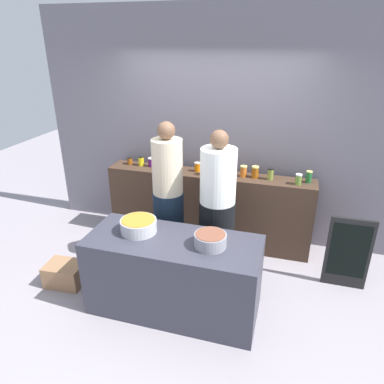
% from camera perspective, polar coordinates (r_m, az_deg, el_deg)
% --- Properties ---
extents(ground, '(12.00, 12.00, 0.00)m').
position_cam_1_polar(ground, '(4.15, -1.41, -15.31)').
color(ground, gray).
extents(storefront_wall, '(4.80, 0.12, 3.00)m').
position_cam_1_polar(storefront_wall, '(4.76, 3.80, 10.12)').
color(storefront_wall, slate).
rests_on(storefront_wall, ground).
extents(display_shelf, '(2.70, 0.36, 1.00)m').
position_cam_1_polar(display_shelf, '(4.78, 2.54, -2.60)').
color(display_shelf, '#3F2C20').
rests_on(display_shelf, ground).
extents(prep_table, '(1.70, 0.70, 0.82)m').
position_cam_1_polar(prep_table, '(3.68, -2.94, -13.16)').
color(prep_table, '#343441').
rests_on(prep_table, ground).
extents(preserve_jar_0, '(0.08, 0.08, 0.10)m').
position_cam_1_polar(preserve_jar_0, '(4.97, -9.94, 4.99)').
color(preserve_jar_0, brown).
rests_on(preserve_jar_0, display_shelf).
extents(preserve_jar_1, '(0.08, 0.08, 0.13)m').
position_cam_1_polar(preserve_jar_1, '(4.90, -8.17, 4.96)').
color(preserve_jar_1, gold).
rests_on(preserve_jar_1, display_shelf).
extents(preserve_jar_2, '(0.08, 0.08, 0.12)m').
position_cam_1_polar(preserve_jar_2, '(4.84, -6.61, 4.78)').
color(preserve_jar_2, '#4B0F5A').
rests_on(preserve_jar_2, display_shelf).
extents(preserve_jar_3, '(0.09, 0.09, 0.12)m').
position_cam_1_polar(preserve_jar_3, '(4.76, -4.58, 4.53)').
color(preserve_jar_3, '#BC3212').
rests_on(preserve_jar_3, display_shelf).
extents(preserve_jar_4, '(0.08, 0.08, 0.12)m').
position_cam_1_polar(preserve_jar_4, '(4.67, -2.58, 4.24)').
color(preserve_jar_4, brown).
rests_on(preserve_jar_4, display_shelf).
extents(preserve_jar_5, '(0.08, 0.08, 0.12)m').
position_cam_1_polar(preserve_jar_5, '(4.63, 0.85, 4.05)').
color(preserve_jar_5, orange).
rests_on(preserve_jar_5, display_shelf).
extents(preserve_jar_6, '(0.09, 0.09, 0.12)m').
position_cam_1_polar(preserve_jar_6, '(4.51, 1.96, 3.45)').
color(preserve_jar_6, '#91360F').
rests_on(preserve_jar_6, display_shelf).
extents(preserve_jar_7, '(0.08, 0.08, 0.12)m').
position_cam_1_polar(preserve_jar_7, '(4.52, 5.32, 3.48)').
color(preserve_jar_7, '#4D175E').
rests_on(preserve_jar_7, display_shelf).
extents(preserve_jar_8, '(0.09, 0.09, 0.14)m').
position_cam_1_polar(preserve_jar_8, '(4.49, 8.26, 3.32)').
color(preserve_jar_8, '#CC6520').
rests_on(preserve_jar_8, display_shelf).
extents(preserve_jar_9, '(0.09, 0.09, 0.15)m').
position_cam_1_polar(preserve_jar_9, '(4.49, 10.09, 3.19)').
color(preserve_jar_9, '#974D0F').
rests_on(preserve_jar_9, display_shelf).
extents(preserve_jar_10, '(0.08, 0.08, 0.15)m').
position_cam_1_polar(preserve_jar_10, '(4.46, 12.46, 2.87)').
color(preserve_jar_10, olive).
rests_on(preserve_jar_10, display_shelf).
extents(preserve_jar_11, '(0.08, 0.08, 0.13)m').
position_cam_1_polar(preserve_jar_11, '(4.39, 16.71, 1.97)').
color(preserve_jar_11, olive).
rests_on(preserve_jar_11, display_shelf).
extents(preserve_jar_12, '(0.07, 0.07, 0.15)m').
position_cam_1_polar(preserve_jar_12, '(4.49, 18.23, 2.33)').
color(preserve_jar_12, '#1E602B').
rests_on(preserve_jar_12, display_shelf).
extents(cooking_pot_left, '(0.36, 0.36, 0.14)m').
position_cam_1_polar(cooking_pot_left, '(3.59, -8.57, -5.35)').
color(cooking_pot_left, '#B7B7BC').
rests_on(cooking_pot_left, prep_table).
extents(cooking_pot_center, '(0.30, 0.30, 0.13)m').
position_cam_1_polar(cooking_pot_center, '(3.32, 2.96, -7.71)').
color(cooking_pot_center, gray).
rests_on(cooking_pot_center, prep_table).
extents(cook_with_tongs, '(0.35, 0.35, 1.81)m').
position_cam_1_polar(cook_with_tongs, '(4.09, -3.80, -2.34)').
color(cook_with_tongs, '#152234').
rests_on(cook_with_tongs, ground).
extents(cook_in_cap, '(0.40, 0.40, 1.76)m').
position_cam_1_polar(cook_in_cap, '(3.93, 4.02, -3.90)').
color(cook_in_cap, black).
rests_on(cook_in_cap, ground).
extents(bread_crate, '(0.44, 0.34, 0.26)m').
position_cam_1_polar(bread_crate, '(4.40, -19.66, -12.26)').
color(bread_crate, '#966D4B').
rests_on(bread_crate, ground).
extents(chalkboard_sign, '(0.47, 0.05, 0.86)m').
position_cam_1_polar(chalkboard_sign, '(4.31, 23.75, -8.95)').
color(chalkboard_sign, black).
rests_on(chalkboard_sign, ground).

